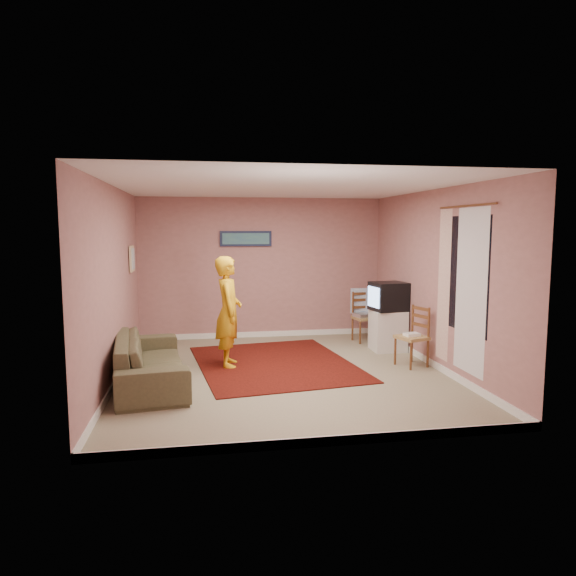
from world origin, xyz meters
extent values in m
plane|color=gray|center=(0.00, 0.00, 0.00)|extent=(5.00, 5.00, 0.00)
cube|color=#A8716E|center=(0.00, 2.50, 1.30)|extent=(4.50, 0.02, 2.60)
cube|color=#A8716E|center=(0.00, -2.50, 1.30)|extent=(4.50, 0.02, 2.60)
cube|color=#A8716E|center=(-2.25, 0.00, 1.30)|extent=(0.02, 5.00, 2.60)
cube|color=#A8716E|center=(2.25, 0.00, 1.30)|extent=(0.02, 5.00, 2.60)
cube|color=white|center=(0.00, 0.00, 2.60)|extent=(4.50, 5.00, 0.02)
cube|color=white|center=(0.00, 2.49, 0.05)|extent=(4.50, 0.02, 0.10)
cube|color=white|center=(0.00, -2.49, 0.05)|extent=(4.50, 0.02, 0.10)
cube|color=white|center=(-2.24, 0.00, 0.05)|extent=(0.02, 5.00, 0.10)
cube|color=white|center=(2.24, 0.00, 0.05)|extent=(0.02, 5.00, 0.10)
cube|color=black|center=(2.24, -0.90, 1.45)|extent=(0.01, 1.10, 1.50)
cube|color=silver|center=(2.23, -1.05, 1.25)|extent=(0.01, 0.75, 2.10)
cube|color=white|center=(2.21, -0.35, 1.25)|extent=(0.01, 0.35, 2.10)
cylinder|color=brown|center=(2.20, -0.90, 2.32)|extent=(0.02, 1.40, 0.02)
cube|color=#131935|center=(-0.30, 2.47, 1.85)|extent=(0.95, 0.03, 0.28)
cube|color=#2C547C|center=(-0.30, 2.45, 1.85)|extent=(0.86, 0.01, 0.20)
cube|color=beige|center=(-2.22, 1.60, 1.55)|extent=(0.03, 0.38, 0.42)
cube|color=silver|center=(-2.20, 1.60, 1.55)|extent=(0.01, 0.30, 0.34)
cube|color=black|center=(-0.04, 0.52, 0.01)|extent=(2.57, 3.05, 0.01)
cube|color=silver|center=(1.95, 1.07, 0.34)|extent=(0.53, 0.48, 0.68)
cube|color=black|center=(1.95, 1.07, 0.91)|extent=(0.60, 0.56, 0.47)
cube|color=#8CB2F2|center=(1.68, 1.03, 0.91)|extent=(0.07, 0.39, 0.33)
cube|color=tan|center=(1.78, 1.78, 0.43)|extent=(0.45, 0.44, 0.05)
cube|color=brown|center=(1.78, 1.78, 0.66)|extent=(0.41, 0.09, 0.46)
cube|color=#BCBDC2|center=(1.78, 1.78, 0.49)|extent=(0.45, 0.37, 0.07)
cube|color=#81A5D3|center=(1.78, 1.97, 0.72)|extent=(0.43, 0.05, 0.46)
cube|color=tan|center=(1.95, 0.07, 0.43)|extent=(0.49, 0.50, 0.05)
cube|color=brown|center=(1.95, 0.07, 0.66)|extent=(0.17, 0.39, 0.46)
cube|color=white|center=(1.95, 0.07, 0.48)|extent=(0.24, 0.19, 0.04)
imported|color=brown|center=(-1.80, -0.20, 0.32)|extent=(1.12, 2.26, 0.63)
imported|color=gold|center=(-0.73, 0.52, 0.82)|extent=(0.42, 0.61, 1.63)
camera|label=1|loc=(-1.09, -6.98, 2.04)|focal=32.00mm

